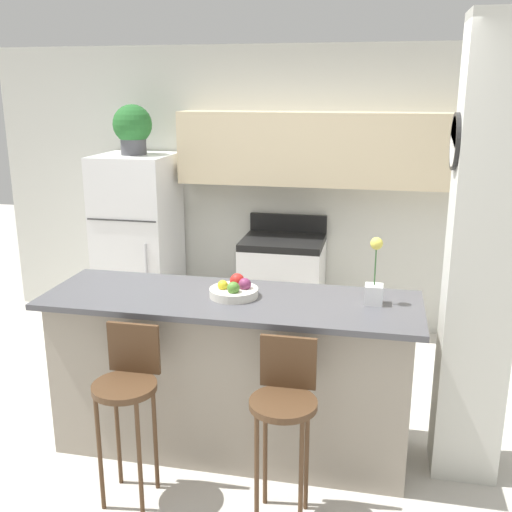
{
  "coord_description": "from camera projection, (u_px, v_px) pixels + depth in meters",
  "views": [
    {
      "loc": [
        0.83,
        -3.22,
        2.18
      ],
      "look_at": [
        0.0,
        0.74,
        1.04
      ],
      "focal_mm": 42.0,
      "sensor_mm": 36.0,
      "label": 1
    }
  ],
  "objects": [
    {
      "name": "counter_bar",
      "position": [
        231.0,
        373.0,
        3.65
      ],
      "size": [
        2.22,
        0.71,
        0.99
      ],
      "color": "gray",
      "rests_on": "ground_plane"
    },
    {
      "name": "wall_back",
      "position": [
        301.0,
        176.0,
        5.33
      ],
      "size": [
        5.6,
        0.38,
        2.55
      ],
      "color": "silver",
      "rests_on": "ground_plane"
    },
    {
      "name": "refrigerator",
      "position": [
        139.0,
        244.0,
        5.47
      ],
      "size": [
        0.66,
        0.71,
        1.62
      ],
      "color": "white",
      "rests_on": "ground_plane"
    },
    {
      "name": "bar_stool_left",
      "position": [
        128.0,
        389.0,
        3.16
      ],
      "size": [
        0.34,
        0.34,
        0.97
      ],
      "color": "#4C331E",
      "rests_on": "ground_plane"
    },
    {
      "name": "fruit_bowl",
      "position": [
        235.0,
        290.0,
        3.53
      ],
      "size": [
        0.29,
        0.29,
        0.12
      ],
      "color": "silver",
      "rests_on": "counter_bar"
    },
    {
      "name": "orchid_vase",
      "position": [
        374.0,
        283.0,
        3.38
      ],
      "size": [
        0.1,
        0.1,
        0.39
      ],
      "color": "white",
      "rests_on": "counter_bar"
    },
    {
      "name": "bar_stool_right",
      "position": [
        284.0,
        405.0,
        3.0
      ],
      "size": [
        0.34,
        0.34,
        0.97
      ],
      "color": "#4C331E",
      "rests_on": "ground_plane"
    },
    {
      "name": "trash_bin",
      "position": [
        190.0,
        321.0,
        5.3
      ],
      "size": [
        0.28,
        0.28,
        0.38
      ],
      "color": "black",
      "rests_on": "ground_plane"
    },
    {
      "name": "ground_plane",
      "position": [
        232.0,
        445.0,
        3.78
      ],
      "size": [
        14.0,
        14.0,
        0.0
      ],
      "primitive_type": "plane",
      "color": "beige"
    },
    {
      "name": "potted_plant_on_fridge",
      "position": [
        133.0,
        128.0,
        5.19
      ],
      "size": [
        0.34,
        0.34,
        0.43
      ],
      "color": "#4C4C51",
      "rests_on": "refrigerator"
    },
    {
      "name": "pillar_right",
      "position": [
        481.0,
        261.0,
        3.23
      ],
      "size": [
        0.38,
        0.32,
        2.55
      ],
      "color": "silver",
      "rests_on": "ground_plane"
    },
    {
      "name": "stove_range",
      "position": [
        283.0,
        287.0,
        5.35
      ],
      "size": [
        0.71,
        0.61,
        1.07
      ],
      "color": "white",
      "rests_on": "ground_plane"
    }
  ]
}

